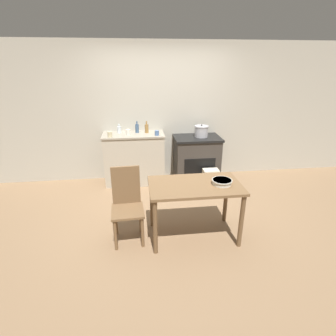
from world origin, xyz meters
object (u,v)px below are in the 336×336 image
object	(u,v)px
stove	(196,159)
bottle_mid_left	(119,129)
bottle_far_left	(147,128)
flour_sack	(210,179)
mixing_bowl_large	(222,182)
work_table	(195,192)
chair	(127,203)
stock_pot	(201,131)
cup_center_right	(157,133)
cup_center_left	(128,132)
cup_center	(110,134)
bottle_left	(137,128)

from	to	relation	value
stove	bottle_mid_left	size ratio (longest dim) A/B	5.24
bottle_far_left	flour_sack	bearing A→B (deg)	-26.60
mixing_bowl_large	bottle_far_left	size ratio (longest dim) A/B	1.16
work_table	chair	bearing A→B (deg)	174.98
stock_pot	bottle_far_left	xyz separation A→B (m)	(-1.02, 0.09, 0.06)
chair	bottle_mid_left	size ratio (longest dim) A/B	5.78
cup_center_right	cup_center_left	bearing A→B (deg)	167.49
mixing_bowl_large	cup_center	xyz separation A→B (m)	(-1.49, 1.68, 0.22)
stove	cup_center_right	distance (m)	0.96
cup_center_right	chair	bearing A→B (deg)	-108.07
bottle_left	cup_center	distance (m)	0.55
stove	mixing_bowl_large	size ratio (longest dim) A/B	3.48
flour_sack	bottle_mid_left	distance (m)	1.91
mixing_bowl_large	bottle_far_left	distance (m)	2.11
stove	bottle_mid_left	world-z (taller)	bottle_mid_left
chair	cup_center	size ratio (longest dim) A/B	9.66
stove	bottle_left	xyz separation A→B (m)	(-1.11, 0.14, 0.60)
chair	mixing_bowl_large	xyz separation A→B (m)	(1.19, -0.11, 0.28)
bottle_far_left	cup_center_left	size ratio (longest dim) A/B	2.29
work_table	bottle_mid_left	xyz separation A→B (m)	(-1.01, 1.93, 0.38)
bottle_far_left	stock_pot	bearing A→B (deg)	-4.92
mixing_bowl_large	cup_center_left	size ratio (longest dim) A/B	2.67
cup_center	cup_center_right	bearing A→B (deg)	1.96
bottle_far_left	cup_center	bearing A→B (deg)	-159.92
work_table	mixing_bowl_large	xyz separation A→B (m)	(0.33, -0.04, 0.15)
cup_center_left	bottle_left	bearing A→B (deg)	39.73
flour_sack	stock_pot	xyz separation A→B (m)	(-0.09, 0.47, 0.79)
mixing_bowl_large	cup_center_left	distance (m)	2.18
work_table	mixing_bowl_large	world-z (taller)	mixing_bowl_large
stock_pot	cup_center	xyz separation A→B (m)	(-1.67, -0.15, 0.03)
flour_sack	bottle_mid_left	bearing A→B (deg)	159.32
stock_pot	work_table	bearing A→B (deg)	-105.87
flour_sack	cup_center_right	distance (m)	1.28
mixing_bowl_large	bottle_left	distance (m)	2.22
flour_sack	bottle_far_left	distance (m)	1.50
stove	bottle_far_left	bearing A→B (deg)	174.08
stock_pot	bottle_far_left	world-z (taller)	bottle_far_left
stock_pot	bottle_left	world-z (taller)	bottle_left
flour_sack	mixing_bowl_large	world-z (taller)	mixing_bowl_large
stock_pot	bottle_mid_left	world-z (taller)	bottle_mid_left
bottle_far_left	bottle_mid_left	xyz separation A→B (m)	(-0.50, 0.05, -0.02)
stove	stock_pot	bearing A→B (deg)	7.37
work_table	mixing_bowl_large	size ratio (longest dim) A/B	4.59
stove	flour_sack	distance (m)	0.55
mixing_bowl_large	cup_center_right	distance (m)	1.85
work_table	flour_sack	xyz separation A→B (m)	(0.60, 1.33, -0.45)
stove	bottle_mid_left	distance (m)	1.56
work_table	bottle_mid_left	world-z (taller)	bottle_mid_left
mixing_bowl_large	bottle_mid_left	xyz separation A→B (m)	(-1.34, 1.97, 0.23)
flour_sack	bottle_far_left	bearing A→B (deg)	153.40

